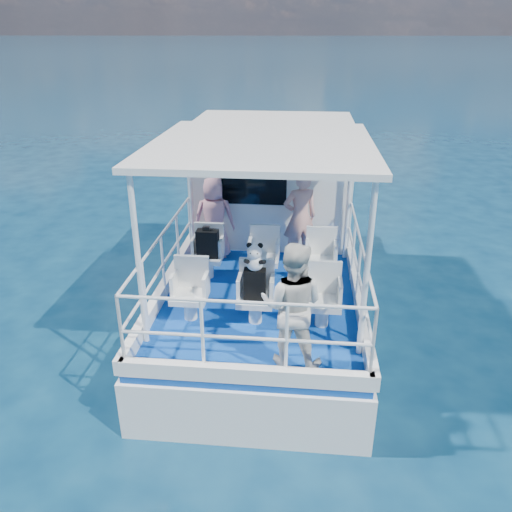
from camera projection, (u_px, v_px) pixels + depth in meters
The scene contains 20 objects.
ground at pixel (262, 333), 8.22m from camera, with size 2000.00×2000.00×0.00m, color #082640.
hull at pixel (267, 303), 9.13m from camera, with size 3.00×7.00×1.60m, color white.
deck at pixel (267, 261), 8.78m from camera, with size 2.90×6.90×0.10m, color navy.
cabin at pixel (273, 178), 9.49m from camera, with size 2.85×2.00×2.20m, color white.
canopy at pixel (262, 145), 6.75m from camera, with size 3.00×3.20×0.08m, color white.
canopy_posts at pixel (261, 225), 7.18m from camera, with size 2.77×2.97×2.20m.
railings at pixel (259, 272), 7.13m from camera, with size 2.84×3.59×1.00m, color white, non-canonical shape.
seat_port_fwd at pixel (208, 266), 8.04m from camera, with size 0.48×0.46×0.38m, color white.
seat_center_fwd at pixel (263, 268), 7.96m from camera, with size 0.48×0.46×0.38m, color white.
seat_stbd_fwd at pixel (320, 271), 7.88m from camera, with size 0.48×0.46×0.38m, color white.
seat_port_aft at pixel (190, 306), 6.86m from camera, with size 0.48×0.46×0.38m, color white.
seat_center_aft at pixel (255, 309), 6.78m from camera, with size 0.48×0.46×0.38m, color white.
seat_stbd_aft at pixel (322, 313), 6.69m from camera, with size 0.48×0.46×0.38m, color white.
passenger_port_fwd at pixel (214, 218), 8.57m from camera, with size 0.54×0.38×1.44m, color #D28895.
passenger_stbd_fwd at pixel (300, 218), 8.31m from camera, with size 0.59×0.39×1.62m, color #D5938A.
passenger_stbd_aft at pixel (292, 306), 5.69m from camera, with size 0.75×0.59×1.55m, color silver.
backpack_port at pixel (208, 244), 7.82m from camera, with size 0.34×0.19×0.45m, color black.
backpack_center at pixel (255, 284), 6.57m from camera, with size 0.29×0.16×0.43m, color black.
compact_camera at pixel (206, 229), 7.71m from camera, with size 0.11×0.06×0.06m, color black.
panda at pixel (255, 257), 6.40m from camera, with size 0.24×0.20×0.38m, color white, non-canonical shape.
Camera 1 is at (0.59, -6.96, 4.52)m, focal length 35.00 mm.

